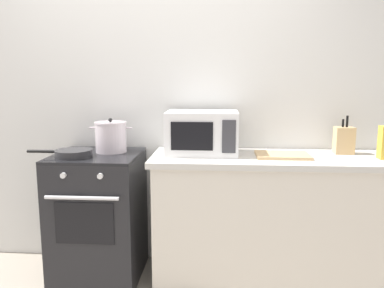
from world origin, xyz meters
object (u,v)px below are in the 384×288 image
object	(u,v)px
stock_pot	(111,137)
microwave	(202,133)
frying_pan	(73,153)
knife_block	(344,140)
cutting_board	(282,155)
stove	(99,216)

from	to	relation	value
stock_pot	microwave	bearing A→B (deg)	-0.71
frying_pan	knife_block	xyz separation A→B (m)	(1.88, 0.25, 0.07)
stock_pot	cutting_board	world-z (taller)	stock_pot
stove	microwave	world-z (taller)	microwave
stock_pot	knife_block	xyz separation A→B (m)	(1.66, 0.05, -0.01)
frying_pan	knife_block	size ratio (longest dim) A/B	1.67
stove	cutting_board	distance (m)	1.38
stock_pot	frying_pan	distance (m)	0.30
frying_pan	cutting_board	distance (m)	1.43
frying_pan	cutting_board	size ratio (longest dim) A/B	1.25
microwave	knife_block	world-z (taller)	microwave
cutting_board	knife_block	distance (m)	0.48
stove	cutting_board	world-z (taller)	cutting_board
stove	stock_pot	size ratio (longest dim) A/B	2.95
stove	frying_pan	size ratio (longest dim) A/B	2.04
stove	knife_block	xyz separation A→B (m)	(1.75, 0.14, 0.56)
stove	microwave	xyz separation A→B (m)	(0.75, 0.08, 0.61)
stock_pot	microwave	world-z (taller)	microwave
stove	stock_pot	bearing A→B (deg)	45.99
stove	knife_block	distance (m)	1.84
frying_pan	cutting_board	world-z (taller)	frying_pan
cutting_board	microwave	bearing A→B (deg)	171.99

